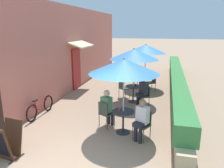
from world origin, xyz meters
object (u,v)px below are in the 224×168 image
Objects in this scene: seated_patron_near_right at (141,118)px; seated_patron_near_left at (108,106)px; cafe_chair_mid_left at (144,94)px; cafe_chair_far_left at (152,81)px; coffee_cup_far at (145,74)px; cafe_chair_near_left at (105,112)px; cafe_chair_mid_right at (123,87)px; patio_table_mid at (133,91)px; patio_umbrella_mid at (134,54)px; cafe_chair_near_right at (143,123)px; coffee_cup_mid at (136,85)px; bicycle_leaning at (40,107)px; coffee_cup_near at (120,109)px; patio_umbrella_near at (124,66)px; patio_table_far at (145,79)px; seated_patron_mid_left at (142,91)px; patio_table_near at (123,118)px; menu_board at (7,141)px; patio_umbrella_far at (146,49)px; cafe_chair_far_right at (138,76)px.

seated_patron_near_left is at bearing -2.96° from seated_patron_near_right.
cafe_chair_far_left is at bearing -48.02° from cafe_chair_mid_left.
coffee_cup_far is (0.69, 5.14, 0.07)m from seated_patron_near_left.
cafe_chair_far_left is (1.17, 4.60, 0.00)m from cafe_chair_near_left.
seated_patron_near_left is at bearing -42.91° from cafe_chair_mid_right.
patio_table_mid is 0.30× the size of patio_umbrella_mid.
seated_patron_near_right is at bearing 90.00° from cafe_chair_near_right.
cafe_chair_near_left is at bearing 111.01° from cafe_chair_mid_left.
cafe_chair_mid_right and cafe_chair_far_left have the same top height.
coffee_cup_mid is 4.01m from bicycle_leaning.
patio_table_mid is 1.61m from patio_umbrella_mid.
coffee_cup_near is at bearing -7.67° from seated_patron_near_left.
coffee_cup_far is (0.10, 5.49, -1.34)m from patio_umbrella_near.
coffee_cup_mid is at bearing -93.65° from patio_table_far.
patio_umbrella_mid reaches higher than cafe_chair_near_left.
seated_patron_mid_left reaches higher than cafe_chair_mid_left.
seated_patron_near_left is 1.44× the size of cafe_chair_near_right.
patio_table_near is at bearing 6.39° from cafe_chair_near_left.
cafe_chair_mid_left is at bearing -58.67° from seated_patron_near_right.
cafe_chair_near_right is at bearing -20.91° from patio_table_near.
cafe_chair_mid_left is 5.39m from menu_board.
cafe_chair_near_left is 1.00× the size of cafe_chair_far_left.
patio_table_mid is 0.69m from cafe_chair_mid_left.
coffee_cup_near and coffee_cup_far have the same top height.
menu_board is at bearing -115.91° from patio_table_mid.
cafe_chair_near_left reaches higher than coffee_cup_mid.
seated_patron_mid_left is 1.38m from cafe_chair_mid_right.
coffee_cup_near is at bearing -9.02° from bicycle_leaning.
seated_patron_mid_left is (0.31, 2.44, -1.41)m from patio_umbrella_near.
patio_umbrella_near reaches higher than patio_table_mid.
patio_table_mid is 0.82× the size of cafe_chair_far_left.
patio_table_far is 0.77× the size of menu_board.
patio_umbrella_mid is at bearing -95.77° from patio_table_far.
menu_board reaches higher than coffee_cup_mid.
coffee_cup_near is at bearing -89.49° from patio_umbrella_mid.
patio_umbrella_far is at bearing 84.23° from patio_table_mid.
cafe_chair_mid_left is 9.67× the size of coffee_cup_mid.
cafe_chair_mid_left is (-0.25, 2.76, 0.00)m from cafe_chair_near_right.
patio_table_near and patio_table_far have the same top height.
patio_umbrella_near is 3.30× the size of patio_table_far.
patio_table_mid is 2.01m from cafe_chair_far_left.
seated_patron_near_right is 3.94m from cafe_chair_mid_right.
patio_umbrella_far is (0.25, 2.43, 0.00)m from patio_umbrella_mid.
menu_board is (-2.43, -2.02, -0.30)m from coffee_cup_near.
seated_patron_near_left is 1.00× the size of seated_patron_mid_left.
cafe_chair_near_right is 3.29m from patio_table_mid.
cafe_chair_far_left is at bearing -51.36° from patio_table_far.
coffee_cup_far is at bearing 12.50° from cafe_chair_far_right.
patio_umbrella_near is at bearing -90.00° from patio_table_near.
menu_board is at bearing -141.82° from patio_umbrella_near.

